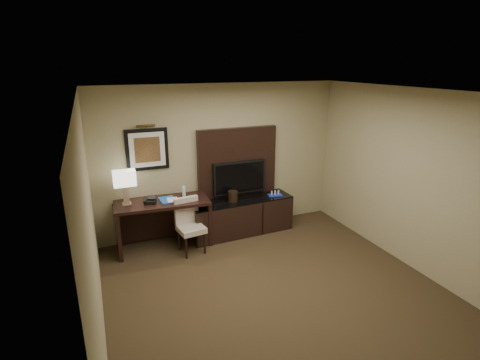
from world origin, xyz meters
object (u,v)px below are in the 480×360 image
ice_bucket (233,196)px  minibar_tray (275,193)px  water_bottle (184,192)px  desk (163,224)px  tv (239,177)px  desk_chair (191,228)px  table_lamp (125,186)px  desk_phone (150,200)px  credenza (241,216)px

ice_bucket → minibar_tray: (0.84, -0.01, -0.05)m
water_bottle → minibar_tray: bearing=-4.1°
desk → tv: size_ratio=1.55×
desk_chair → water_bottle: size_ratio=4.70×
table_lamp → desk_chair: bearing=-25.5°
water_bottle → ice_bucket: bearing=-7.1°
desk → minibar_tray: size_ratio=5.98×
tv → desk: bearing=-172.6°
desk_chair → desk_phone: (-0.58, 0.35, 0.45)m
table_lamp → desk_phone: size_ratio=3.31×
desk_chair → desk_phone: size_ratio=4.60×
water_bottle → ice_bucket: (0.86, -0.11, -0.17)m
credenza → water_bottle: (-1.04, 0.08, 0.59)m
table_lamp → water_bottle: table_lamp is taller
desk_chair → minibar_tray: size_ratio=3.29×
minibar_tray → desk_phone: bearing=179.6°
desk → ice_bucket: size_ratio=7.98×
desk → tv: (1.47, 0.19, 0.61)m
desk_phone → minibar_tray: size_ratio=0.72×
tv → desk_chair: 1.36m
desk_chair → desk_phone: desk_phone is taller
table_lamp → desk_phone: 0.46m
ice_bucket → desk_chair: bearing=-158.1°
desk_phone → minibar_tray: 2.30m
desk_chair → minibar_tray: (1.71, 0.34, 0.27)m
desk → desk_phone: (-0.19, -0.03, 0.46)m
water_bottle → desk_chair: bearing=-91.6°
desk → water_bottle: bearing=15.4°
desk → minibar_tray: (2.10, -0.04, 0.29)m
desk → tv: bearing=11.6°
desk_phone → ice_bucket: desk_phone is taller
desk_chair → ice_bucket: desk_chair is taller
desk → table_lamp: table_lamp is taller
tv → ice_bucket: tv is taller
table_lamp → ice_bucket: size_ratio=3.16×
tv → desk_phone: (-1.66, -0.22, -0.14)m
tv → minibar_tray: tv is taller
credenza → desk_chair: bearing=-162.9°
desk → desk_chair: 0.54m
desk → credenza: bearing=4.3°
desk_phone → ice_bucket: (1.45, -0.00, -0.13)m
water_bottle → desk_phone: bearing=-170.0°
desk → table_lamp: size_ratio=2.53×
desk → ice_bucket: 1.30m
desk_chair → ice_bucket: bearing=13.9°
credenza → tv: (0.04, 0.19, 0.69)m
tv → water_bottle: size_ratio=5.52×
water_bottle → tv: bearing=6.0°
desk → water_bottle: water_bottle is taller
tv → desk_chair: bearing=-152.3°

